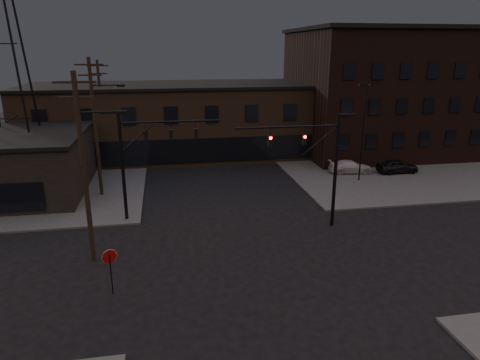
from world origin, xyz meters
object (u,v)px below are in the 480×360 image
(stop_sign, at_px, (110,261))
(car_crossing, at_px, (256,150))
(traffic_signal_near, at_px, (320,159))
(parked_car_lot_b, at_px, (350,167))
(parked_car_lot_a, at_px, (397,166))
(traffic_signal_far, at_px, (140,153))

(stop_sign, bearing_deg, car_crossing, 63.71)
(traffic_signal_near, distance_m, stop_sign, 15.17)
(parked_car_lot_b, xyz_separation_m, car_crossing, (-7.75, 8.78, 0.06))
(stop_sign, relative_size, parked_car_lot_a, 0.61)
(car_crossing, bearing_deg, stop_sign, -124.90)
(parked_car_lot_a, bearing_deg, traffic_signal_far, 107.77)
(parked_car_lot_a, relative_size, car_crossing, 0.80)
(traffic_signal_near, distance_m, car_crossing, 21.24)
(stop_sign, relative_size, car_crossing, 0.49)
(parked_car_lot_a, height_order, parked_car_lot_b, parked_car_lot_a)
(car_crossing, bearing_deg, parked_car_lot_b, -57.15)
(stop_sign, bearing_deg, parked_car_lot_a, 34.34)
(traffic_signal_near, relative_size, parked_car_lot_a, 1.97)
(parked_car_lot_b, relative_size, car_crossing, 0.85)
(traffic_signal_far, distance_m, car_crossing, 21.62)
(traffic_signal_far, distance_m, stop_sign, 10.55)
(traffic_signal_near, xyz_separation_m, car_crossing, (0.14, 20.85, -4.10))
(stop_sign, xyz_separation_m, parked_car_lot_a, (25.85, 17.66, -1.00))
(parked_car_lot_b, bearing_deg, parked_car_lot_a, -93.82)
(parked_car_lot_a, bearing_deg, stop_sign, 124.75)
(stop_sign, relative_size, parked_car_lot_b, 0.58)
(parked_car_lot_b, distance_m, car_crossing, 11.71)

